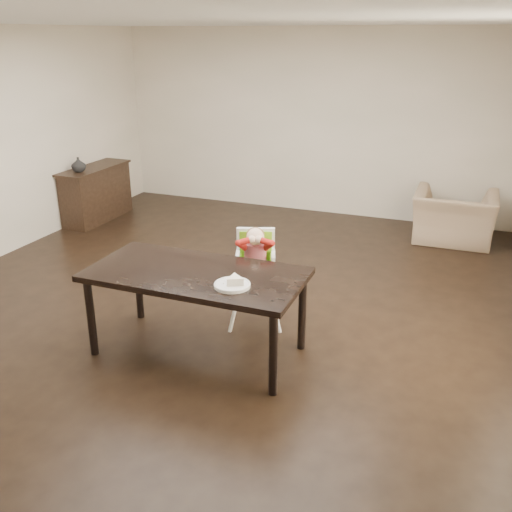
{
  "coord_description": "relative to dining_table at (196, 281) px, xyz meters",
  "views": [
    {
      "loc": [
        2.37,
        -4.84,
        2.59
      ],
      "look_at": [
        0.69,
        -0.51,
        0.78
      ],
      "focal_mm": 40.0,
      "sensor_mm": 36.0,
      "label": 1
    }
  ],
  "objects": [
    {
      "name": "dining_table",
      "position": [
        0.0,
        0.0,
        0.0
      ],
      "size": [
        1.8,
        0.9,
        0.75
      ],
      "color": "black",
      "rests_on": "ground"
    },
    {
      "name": "ground",
      "position": [
        -0.33,
        0.97,
        -0.67
      ],
      "size": [
        7.0,
        7.0,
        0.0
      ],
      "primitive_type": "plane",
      "color": "black",
      "rests_on": "ground"
    },
    {
      "name": "armchair",
      "position": [
        1.87,
        3.77,
        -0.22
      ],
      "size": [
        1.04,
        0.68,
        0.9
      ],
      "primitive_type": "imported",
      "rotation": [
        0.0,
        0.0,
        3.15
      ],
      "color": "tan",
      "rests_on": "ground"
    },
    {
      "name": "vase",
      "position": [
        -3.11,
        2.54,
        0.22
      ],
      "size": [
        0.26,
        0.27,
        0.2
      ],
      "primitive_type": "imported",
      "rotation": [
        0.0,
        0.0,
        -0.4
      ],
      "color": "#99999E",
      "rests_on": "sideboard"
    },
    {
      "name": "room_walls",
      "position": [
        -0.33,
        0.97,
        1.18
      ],
      "size": [
        6.02,
        7.02,
        2.71
      ],
      "color": "beige",
      "rests_on": "ground"
    },
    {
      "name": "high_chair",
      "position": [
        0.25,
        0.73,
        -0.0
      ],
      "size": [
        0.51,
        0.51,
        0.95
      ],
      "rotation": [
        0.0,
        0.0,
        0.35
      ],
      "color": "white",
      "rests_on": "ground"
    },
    {
      "name": "sideboard",
      "position": [
        -3.11,
        2.87,
        -0.27
      ],
      "size": [
        0.44,
        1.26,
        0.79
      ],
      "color": "black",
      "rests_on": "ground"
    },
    {
      "name": "plate",
      "position": [
        0.41,
        -0.16,
        0.11
      ],
      "size": [
        0.29,
        0.29,
        0.08
      ],
      "rotation": [
        0.0,
        0.0,
        0.03
      ],
      "color": "white",
      "rests_on": "dining_table"
    }
  ]
}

